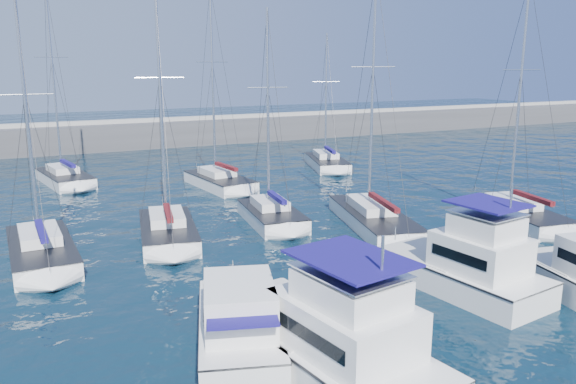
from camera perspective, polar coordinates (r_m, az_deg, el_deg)
name	(u,v)px	position (r m, az deg, el deg)	size (l,w,h in m)	color
ground	(416,298)	(25.68, 12.91, -10.44)	(220.00, 220.00, 0.00)	black
breakwater	(151,138)	(72.34, -13.76, 5.39)	(160.00, 6.00, 4.45)	#424244
motor_yacht_port_outer	(239,326)	(20.57, -5.01, -13.37)	(4.85, 7.61, 3.20)	white
motor_yacht_port_inner	(330,340)	(19.20, 4.25, -14.74)	(5.14, 10.10, 4.69)	white
motor_yacht_stbd_inner	(468,267)	(26.59, 17.81, -7.30)	(4.41, 8.10, 4.69)	white
sailboat_mid_a	(42,250)	(32.17, -23.76, -5.45)	(3.33, 8.39, 13.59)	silver
sailboat_mid_b	(168,231)	(33.54, -12.12, -3.86)	(4.39, 8.11, 14.84)	silver
sailboat_mid_c	(272,215)	(36.13, -1.68, -2.35)	(3.75, 6.94, 13.71)	white
sailboat_mid_d	(373,218)	(35.88, 8.66, -2.63)	(5.51, 10.23, 15.80)	silver
sailboat_mid_e	(516,214)	(39.23, 22.19, -2.09)	(4.55, 8.46, 15.49)	silver
sailboat_back_a	(65,177)	(51.65, -21.74, 1.39)	(4.42, 8.38, 17.02)	white
sailboat_back_b	(219,181)	(46.95, -6.98, 1.14)	(4.05, 8.13, 16.36)	silver
sailboat_back_c	(327,162)	(55.80, 3.95, 3.03)	(5.36, 8.66, 13.28)	white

